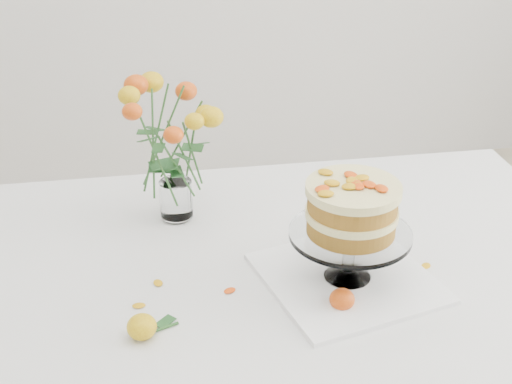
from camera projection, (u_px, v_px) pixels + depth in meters
The scene contains 12 objects.
table at pixel (278, 290), 1.57m from camera, with size 1.43×0.93×0.76m.
napkin at pixel (347, 278), 1.45m from camera, with size 0.32×0.32×0.01m, color white.
cake_stand at pixel (352, 214), 1.38m from camera, with size 0.24×0.24×0.22m.
rose_vase at pixel (172, 130), 1.58m from camera, with size 0.32×0.32×0.38m.
loose_rose_near at pixel (142, 327), 1.29m from camera, with size 0.10×0.06×0.05m.
loose_rose_far at pixel (342, 299), 1.37m from camera, with size 0.09×0.05×0.04m.
stray_petal_a at pixel (230, 291), 1.42m from camera, with size 0.03×0.02×0.00m, color orange.
stray_petal_b at pixel (283, 298), 1.40m from camera, with size 0.03×0.02×0.00m, color orange.
stray_petal_c at pixel (307, 308), 1.37m from camera, with size 0.03×0.02×0.00m, color orange.
stray_petal_d at pixel (158, 283), 1.44m from camera, with size 0.03×0.02×0.00m, color orange.
stray_petal_e at pixel (139, 306), 1.38m from camera, with size 0.03×0.02×0.00m, color orange.
stray_petal_f at pixel (426, 266), 1.50m from camera, with size 0.03×0.02×0.00m, color orange.
Camera 1 is at (-0.26, -1.26, 1.60)m, focal length 50.00 mm.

